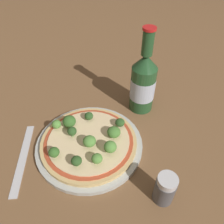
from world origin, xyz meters
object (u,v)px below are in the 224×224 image
(pizza, at_px, (89,141))
(fork, at_px, (23,157))
(beer_bottle, at_px, (143,83))
(pepper_shaker, at_px, (165,189))

(pizza, distance_m, fork, 0.16)
(beer_bottle, distance_m, fork, 0.35)
(pizza, distance_m, beer_bottle, 0.21)
(fork, bearing_deg, beer_bottle, -63.43)
(pepper_shaker, relative_size, fork, 0.37)
(beer_bottle, height_order, fork, beer_bottle)
(fork, bearing_deg, pizza, -82.55)
(pizza, height_order, fork, pizza)
(pizza, bearing_deg, beer_bottle, 30.27)
(pepper_shaker, xyz_separation_m, fork, (-0.27, 0.18, -0.03))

